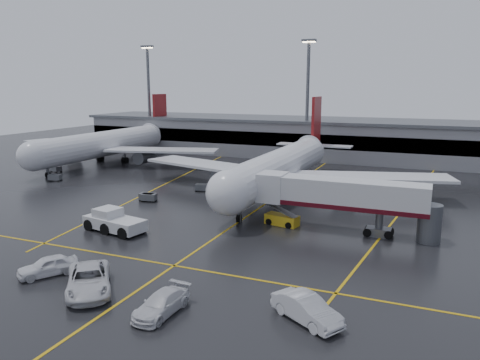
% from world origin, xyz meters
% --- Properties ---
extents(ground, '(220.00, 220.00, 0.00)m').
position_xyz_m(ground, '(0.00, 0.00, 0.00)').
color(ground, black).
rests_on(ground, ground).
extents(apron_line_centre, '(0.25, 90.00, 0.02)m').
position_xyz_m(apron_line_centre, '(0.00, 0.00, 0.01)').
color(apron_line_centre, gold).
rests_on(apron_line_centre, ground).
extents(apron_line_stop, '(60.00, 0.25, 0.02)m').
position_xyz_m(apron_line_stop, '(0.00, -22.00, 0.01)').
color(apron_line_stop, gold).
rests_on(apron_line_stop, ground).
extents(apron_line_left, '(9.99, 69.35, 0.02)m').
position_xyz_m(apron_line_left, '(-20.00, 10.00, 0.01)').
color(apron_line_left, gold).
rests_on(apron_line_left, ground).
extents(apron_line_right, '(7.57, 69.64, 0.02)m').
position_xyz_m(apron_line_right, '(18.00, 10.00, 0.01)').
color(apron_line_right, gold).
rests_on(apron_line_right, ground).
extents(terminal, '(122.00, 19.00, 8.60)m').
position_xyz_m(terminal, '(0.00, 47.93, 4.32)').
color(terminal, gray).
rests_on(terminal, ground).
extents(light_mast_left, '(3.00, 1.20, 25.45)m').
position_xyz_m(light_mast_left, '(-45.00, 42.00, 14.47)').
color(light_mast_left, '#595B60').
rests_on(light_mast_left, ground).
extents(light_mast_mid, '(3.00, 1.20, 25.45)m').
position_xyz_m(light_mast_mid, '(-5.00, 42.00, 14.47)').
color(light_mast_mid, '#595B60').
rests_on(light_mast_mid, ground).
extents(main_airliner, '(48.80, 45.60, 14.10)m').
position_xyz_m(main_airliner, '(0.00, 9.70, 4.21)').
color(main_airliner, silver).
rests_on(main_airliner, ground).
extents(second_airliner, '(48.80, 45.60, 14.10)m').
position_xyz_m(second_airliner, '(-42.00, 21.70, 4.21)').
color(second_airliner, silver).
rests_on(second_airliner, ground).
extents(jet_bridge, '(19.90, 3.40, 6.05)m').
position_xyz_m(jet_bridge, '(11.87, -6.00, 3.93)').
color(jet_bridge, silver).
rests_on(jet_bridge, ground).
extents(pushback_tractor, '(7.75, 4.30, 2.62)m').
position_xyz_m(pushback_tractor, '(-11.51, -15.78, 1.04)').
color(pushback_tractor, silver).
rests_on(pushback_tractor, ground).
extents(belt_loader, '(4.17, 2.50, 2.48)m').
position_xyz_m(belt_loader, '(5.10, -6.17, 0.61)').
color(belt_loader, gold).
rests_on(belt_loader, ground).
extents(service_van_a, '(6.97, 7.50, 1.96)m').
position_xyz_m(service_van_a, '(-3.39, -29.27, 0.98)').
color(service_van_a, silver).
rests_on(service_van_a, ground).
extents(service_van_b, '(2.42, 5.37, 1.53)m').
position_xyz_m(service_van_b, '(3.83, -30.12, 0.76)').
color(service_van_b, silver).
rests_on(service_van_b, ground).
extents(service_van_c, '(5.75, 4.53, 1.83)m').
position_xyz_m(service_van_c, '(13.63, -27.13, 0.91)').
color(service_van_c, silver).
rests_on(service_van_c, ground).
extents(service_van_d, '(4.35, 5.22, 1.68)m').
position_xyz_m(service_van_d, '(-8.83, -28.05, 0.84)').
color(service_van_d, white).
rests_on(service_van_d, ground).
extents(baggage_cart_a, '(2.23, 1.69, 1.12)m').
position_xyz_m(baggage_cart_a, '(-15.52, -2.82, 0.63)').
color(baggage_cart_a, '#595B60').
rests_on(baggage_cart_a, ground).
extents(baggage_cart_b, '(2.10, 1.45, 1.12)m').
position_xyz_m(baggage_cart_b, '(-15.98, -2.65, 0.63)').
color(baggage_cart_b, '#595B60').
rests_on(baggage_cart_b, ground).
extents(baggage_cart_c, '(2.24, 1.71, 1.12)m').
position_xyz_m(baggage_cart_c, '(-11.67, 5.83, 0.63)').
color(baggage_cart_c, '#595B60').
rests_on(baggage_cart_c, ground).
extents(baggage_cart_d, '(2.20, 1.64, 1.12)m').
position_xyz_m(baggage_cart_d, '(-44.62, 9.59, 0.63)').
color(baggage_cart_d, '#595B60').
rests_on(baggage_cart_d, ground).
extents(baggage_cart_e, '(2.33, 1.92, 1.12)m').
position_xyz_m(baggage_cart_e, '(-38.46, 3.05, 0.63)').
color(baggage_cart_e, '#595B60').
rests_on(baggage_cart_e, ground).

